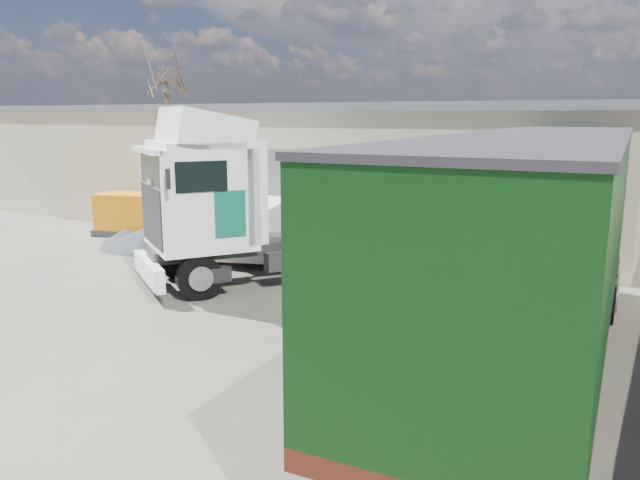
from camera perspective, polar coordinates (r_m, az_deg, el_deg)
The scene contains 8 objects.
ground at distance 14.54m, azimuth -15.27°, elevation -8.67°, with size 120.00×120.00×0.00m, color black.
warehouse at distance 30.13m, azimuth -2.06°, elevation 7.16°, with size 30.60×12.60×5.42m.
bare_tree at distance 40.69m, azimuth -14.04°, elevation 15.35°, with size 4.00×4.00×9.60m.
tractor_unit at distance 18.28m, azimuth -8.02°, elevation 2.67°, with size 6.59×7.78×5.11m.
box_trailer at distance 12.29m, azimuth 19.03°, elevation 0.86°, with size 3.63×13.83×4.55m.
panel_van at distance 22.01m, azimuth -5.90°, elevation 1.09°, with size 3.19×4.95×1.88m.
orange_skip at distance 26.82m, azimuth -16.86°, elevation 2.04°, with size 3.09×2.33×1.73m.
gravel_heap at distance 24.20m, azimuth -15.21°, elevation 0.30°, with size 5.47×5.03×0.86m.
Camera 1 is at (9.81, -9.56, 4.89)m, focal length 35.00 mm.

